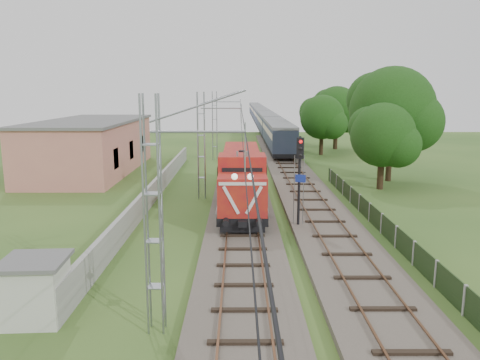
{
  "coord_description": "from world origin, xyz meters",
  "views": [
    {
      "loc": [
        -0.21,
        -22.78,
        8.08
      ],
      "look_at": [
        -0.12,
        7.89,
        2.2
      ],
      "focal_mm": 35.0,
      "sensor_mm": 36.0,
      "label": 1
    }
  ],
  "objects_px": {
    "coach_rake": "(261,116)",
    "signal_post": "(300,166)",
    "relay_hut": "(36,289)",
    "locomotive": "(242,176)"
  },
  "relations": [
    {
      "from": "coach_rake",
      "to": "signal_post",
      "type": "height_order",
      "value": "signal_post"
    },
    {
      "from": "locomotive",
      "to": "signal_post",
      "type": "distance_m",
      "value": 7.07
    },
    {
      "from": "coach_rake",
      "to": "signal_post",
      "type": "xyz_separation_m",
      "value": [
        -1.68,
        -80.34,
        1.31
      ]
    },
    {
      "from": "locomotive",
      "to": "coach_rake",
      "type": "bearing_deg",
      "value": 86.15
    },
    {
      "from": "relay_hut",
      "to": "signal_post",
      "type": "bearing_deg",
      "value": 45.73
    },
    {
      "from": "coach_rake",
      "to": "relay_hut",
      "type": "relative_size",
      "value": 47.68
    },
    {
      "from": "coach_rake",
      "to": "relay_hut",
      "type": "height_order",
      "value": "coach_rake"
    },
    {
      "from": "relay_hut",
      "to": "coach_rake",
      "type": "bearing_deg",
      "value": 82.27
    },
    {
      "from": "locomotive",
      "to": "relay_hut",
      "type": "bearing_deg",
      "value": -113.49
    },
    {
      "from": "locomotive",
      "to": "signal_post",
      "type": "bearing_deg",
      "value": -61.18
    }
  ]
}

